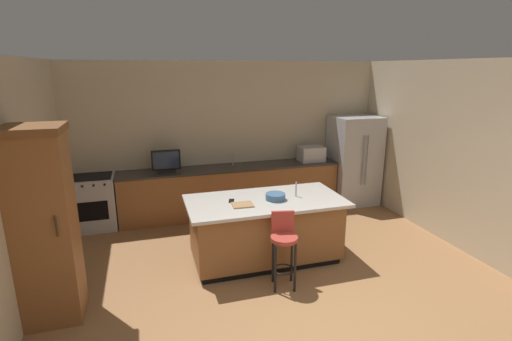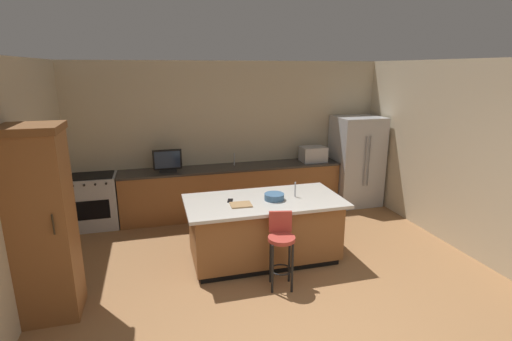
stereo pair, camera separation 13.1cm
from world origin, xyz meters
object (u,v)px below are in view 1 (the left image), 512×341
refrigerator (353,160)px  range_oven (93,202)px  cutting_board (243,205)px  microwave (311,154)px  cabinet_tower (45,223)px  kitchen_island (265,229)px  bar_stool_center (284,244)px  tv_monitor (166,162)px  cell_phone (231,201)px  fruit_bowl (275,197)px

refrigerator → range_oven: refrigerator is taller
refrigerator → cutting_board: (-2.85, -1.98, 0.04)m
microwave → cabinet_tower: bearing=-149.3°
range_oven → cabinet_tower: bearing=-93.4°
range_oven → cutting_board: (2.14, -2.07, 0.46)m
kitchen_island → bar_stool_center: (0.01, -0.73, 0.11)m
microwave → cutting_board: size_ratio=1.71×
cabinet_tower → microwave: (4.23, 2.51, -0.06)m
tv_monitor → cutting_board: tv_monitor is taller
microwave → kitchen_island: bearing=-129.3°
refrigerator → cabinet_tower: (-5.14, -2.42, 0.23)m
tv_monitor → bar_stool_center: 2.93m
cabinet_tower → refrigerator: bearing=25.2°
tv_monitor → cutting_board: bearing=-66.8°
kitchen_island → cabinet_tower: 2.79m
kitchen_island → cutting_board: 0.61m
kitchen_island → range_oven: bearing=142.4°
refrigerator → cabinet_tower: size_ratio=0.83×
cabinet_tower → tv_monitor: (1.42, 2.46, -0.02)m
bar_stool_center → cell_phone: 1.00m
range_oven → bar_stool_center: (2.51, -2.66, 0.12)m
refrigerator → fruit_bowl: (-2.35, -1.89, 0.07)m
cabinet_tower → tv_monitor: cabinet_tower is taller
tv_monitor → cell_phone: (0.76, -1.80, -0.18)m
microwave → cell_phone: 2.77m
microwave → fruit_bowl: bearing=-126.2°
kitchen_island → cell_phone: (-0.47, 0.08, 0.45)m
bar_stool_center → cell_phone: bar_stool_center is taller
cutting_board → refrigerator: bearing=34.7°
bar_stool_center → cutting_board: bearing=134.6°
refrigerator → tv_monitor: size_ratio=3.55×
microwave → refrigerator: bearing=-5.7°
range_oven → kitchen_island: bearing=-37.6°
refrigerator → cabinet_tower: bearing=-154.8°
refrigerator → cell_phone: (-2.96, -1.77, 0.03)m
refrigerator → cutting_board: size_ratio=6.34×
refrigerator → tv_monitor: (-3.72, 0.04, 0.21)m
refrigerator → bar_stool_center: (-2.48, -2.57, -0.31)m
refrigerator → cutting_board: bearing=-145.3°
fruit_bowl → cutting_board: 0.51m
range_oven → microwave: 4.13m
kitchen_island → fruit_bowl: fruit_bowl is taller
fruit_bowl → range_oven: bearing=143.2°
fruit_bowl → cutting_board: (-0.50, -0.09, -0.04)m
cell_phone → range_oven: bearing=154.5°
kitchen_island → cell_phone: bearing=170.9°
kitchen_island → range_oven: (-2.50, 1.93, -0.00)m
microwave → bar_stool_center: size_ratio=0.49×
bar_stool_center → range_oven: bearing=145.5°
kitchen_island → cabinet_tower: size_ratio=1.02×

